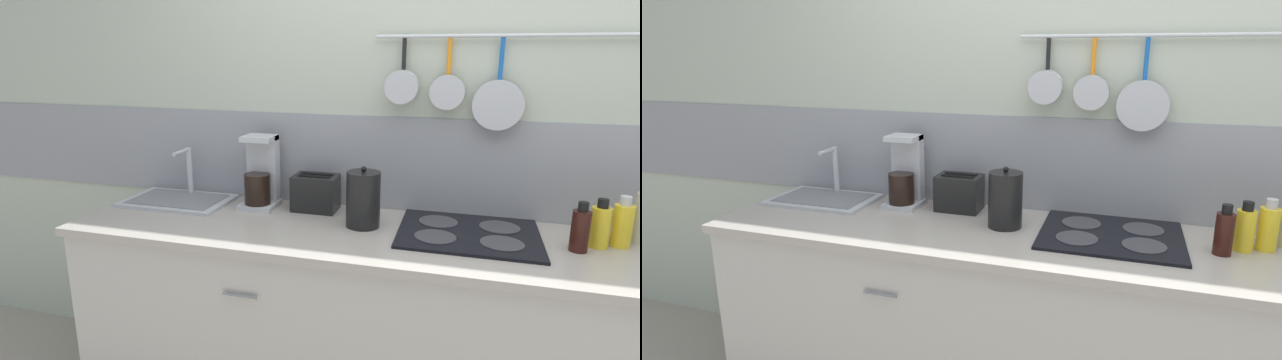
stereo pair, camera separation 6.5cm
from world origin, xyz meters
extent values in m
cube|color=#B2BCA8|center=(0.00, 0.37, 1.30)|extent=(7.20, 0.06, 2.60)
cube|color=gray|center=(0.00, 0.37, 1.11)|extent=(7.20, 0.07, 0.43)
cylinder|color=#B7BABF|center=(0.24, 0.32, 1.67)|extent=(1.34, 0.02, 0.02)
cylinder|color=black|center=(-0.31, 0.32, 1.60)|extent=(0.02, 0.02, 0.13)
cylinder|color=#B7BABF|center=(-0.31, 0.28, 1.46)|extent=(0.14, 0.07, 0.14)
cylinder|color=orange|center=(-0.12, 0.32, 1.59)|extent=(0.02, 0.02, 0.15)
cylinder|color=#B7BABF|center=(-0.12, 0.29, 1.44)|extent=(0.14, 0.04, 0.14)
cylinder|color=#1959B2|center=(0.09, 0.32, 1.58)|extent=(0.02, 0.02, 0.17)
cylinder|color=#B7BABF|center=(0.09, 0.29, 1.40)|extent=(0.21, 0.04, 0.21)
cube|color=#B7B2A8|center=(0.00, 0.00, 0.43)|extent=(3.26, 0.62, 0.86)
cylinder|color=slate|center=(-0.82, -0.32, 0.71)|extent=(0.14, 0.01, 0.01)
cube|color=#A59E93|center=(0.00, 0.00, 0.88)|extent=(3.30, 0.66, 0.03)
cube|color=#B7BABF|center=(-1.36, 0.15, 0.90)|extent=(0.50, 0.33, 0.01)
cube|color=slate|center=(-1.36, 0.15, 0.91)|extent=(0.43, 0.26, 0.00)
cylinder|color=#B7BABF|center=(-1.36, 0.27, 1.02)|extent=(0.03, 0.03, 0.25)
cylinder|color=#B7BABF|center=(-1.36, 0.20, 1.14)|extent=(0.02, 0.13, 0.02)
cube|color=#B7BABF|center=(-0.94, 0.19, 0.91)|extent=(0.16, 0.17, 0.02)
cube|color=#B7BABF|center=(-0.94, 0.24, 1.07)|extent=(0.15, 0.06, 0.34)
cylinder|color=black|center=(-0.94, 0.16, 0.99)|extent=(0.12, 0.12, 0.14)
cube|color=#B7BABF|center=(-0.94, 0.20, 1.22)|extent=(0.15, 0.13, 0.02)
cube|color=black|center=(-0.68, 0.22, 0.98)|extent=(0.20, 0.15, 0.16)
cube|color=black|center=(-0.68, 0.20, 1.06)|extent=(0.15, 0.03, 0.00)
cube|color=black|center=(-0.68, 0.25, 1.06)|extent=(0.15, 0.03, 0.00)
cube|color=black|center=(-0.79, 0.22, 1.01)|extent=(0.02, 0.02, 0.02)
cylinder|color=black|center=(-0.42, 0.06, 1.01)|extent=(0.14, 0.14, 0.24)
sphere|color=black|center=(-0.42, 0.06, 1.14)|extent=(0.02, 0.02, 0.02)
cube|color=black|center=(0.01, 0.08, 0.90)|extent=(0.55, 0.47, 0.01)
cylinder|color=#38383D|center=(-0.11, -0.01, 0.91)|extent=(0.16, 0.16, 0.00)
cylinder|color=#38383D|center=(0.13, -0.01, 0.91)|extent=(0.16, 0.16, 0.00)
cylinder|color=#38383D|center=(-0.11, 0.17, 0.91)|extent=(0.16, 0.16, 0.00)
cylinder|color=#38383D|center=(0.13, 0.17, 0.91)|extent=(0.16, 0.16, 0.00)
cylinder|color=#33140F|center=(0.40, 0.02, 0.97)|extent=(0.06, 0.06, 0.15)
cylinder|color=black|center=(0.40, 0.02, 1.07)|extent=(0.04, 0.04, 0.03)
cylinder|color=yellow|center=(0.48, 0.09, 0.97)|extent=(0.07, 0.07, 0.15)
cylinder|color=black|center=(0.48, 0.09, 1.07)|extent=(0.04, 0.04, 0.03)
cylinder|color=yellow|center=(0.56, 0.12, 0.98)|extent=(0.07, 0.07, 0.16)
cylinder|color=beige|center=(0.56, 0.12, 1.07)|extent=(0.04, 0.04, 0.04)
camera|label=1|loc=(-0.03, -1.90, 1.61)|focal=28.00mm
camera|label=2|loc=(0.04, -1.88, 1.61)|focal=28.00mm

